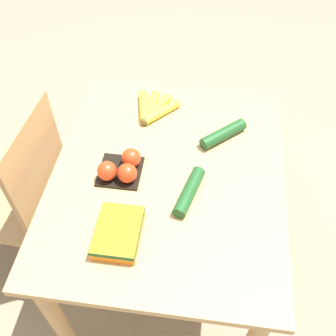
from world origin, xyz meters
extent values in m
plane|color=gray|center=(0.00, 0.00, 0.00)|extent=(12.00, 12.00, 0.00)
cube|color=tan|center=(0.00, 0.00, 0.72)|extent=(1.01, 0.84, 0.03)
cylinder|color=tan|center=(0.44, -0.36, 0.35)|extent=(0.06, 0.06, 0.71)
cylinder|color=tan|center=(-0.44, 0.36, 0.35)|extent=(0.06, 0.06, 0.71)
cylinder|color=tan|center=(0.44, 0.36, 0.35)|extent=(0.06, 0.06, 0.71)
cube|color=tan|center=(0.01, 0.70, 0.43)|extent=(0.45, 0.43, 0.03)
cube|color=tan|center=(0.00, 0.51, 0.68)|extent=(0.39, 0.05, 0.47)
cylinder|color=tan|center=(0.20, 0.85, 0.21)|extent=(0.04, 0.04, 0.42)
cylinder|color=tan|center=(0.18, 0.51, 0.21)|extent=(0.04, 0.04, 0.42)
cylinder|color=tan|center=(-0.18, 0.54, 0.21)|extent=(0.04, 0.04, 0.42)
sphere|color=brown|center=(0.24, 0.13, 0.75)|extent=(0.03, 0.03, 0.03)
cylinder|color=yellow|center=(0.30, 0.07, 0.75)|extent=(0.15, 0.15, 0.04)
cylinder|color=yellow|center=(0.32, 0.09, 0.75)|extent=(0.17, 0.11, 0.04)
cylinder|color=yellow|center=(0.33, 0.12, 0.75)|extent=(0.18, 0.05, 0.04)
cylinder|color=yellow|center=(0.33, 0.15, 0.75)|extent=(0.18, 0.07, 0.04)
cube|color=black|center=(-0.02, 0.17, 0.74)|extent=(0.15, 0.15, 0.01)
sphere|color=red|center=(-0.05, 0.14, 0.78)|extent=(0.07, 0.07, 0.07)
sphere|color=red|center=(0.02, 0.14, 0.78)|extent=(0.07, 0.07, 0.07)
sphere|color=red|center=(-0.05, 0.21, 0.78)|extent=(0.07, 0.07, 0.07)
cube|color=orange|center=(-0.28, 0.12, 0.76)|extent=(0.19, 0.14, 0.05)
cube|color=#145123|center=(-0.28, 0.12, 0.78)|extent=(0.19, 0.14, 0.02)
cylinder|color=#1E5123|center=(0.20, -0.19, 0.76)|extent=(0.17, 0.18, 0.05)
cylinder|color=#1E5123|center=(-0.09, -0.09, 0.76)|extent=(0.20, 0.10, 0.05)
camera|label=1|loc=(-0.89, -0.12, 1.84)|focal=42.00mm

